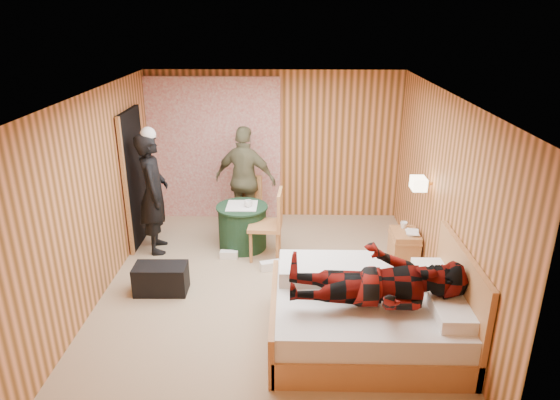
{
  "coord_description": "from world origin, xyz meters",
  "views": [
    {
      "loc": [
        0.27,
        -5.65,
        3.38
      ],
      "look_at": [
        0.14,
        0.47,
        1.05
      ],
      "focal_mm": 32.0,
      "sensor_mm": 36.0,
      "label": 1
    }
  ],
  "objects_px": {
    "duffel_bag": "(161,279)",
    "nightstand": "(404,247)",
    "round_table": "(243,226)",
    "man_at_table": "(245,180)",
    "chair_far": "(247,200)",
    "man_on_bed": "(379,270)",
    "wall_lamp": "(419,183)",
    "bed": "(368,314)",
    "woman_standing": "(154,193)",
    "chair_near": "(271,220)"
  },
  "relations": [
    {
      "from": "duffel_bag",
      "to": "nightstand",
      "type": "bearing_deg",
      "value": 13.34
    },
    {
      "from": "round_table",
      "to": "man_at_table",
      "type": "xyz_separation_m",
      "value": [
        0.0,
        0.64,
        0.52
      ]
    },
    {
      "from": "nightstand",
      "to": "chair_far",
      "type": "distance_m",
      "value": 2.56
    },
    {
      "from": "man_at_table",
      "to": "man_on_bed",
      "type": "bearing_deg",
      "value": 134.02
    },
    {
      "from": "wall_lamp",
      "to": "bed",
      "type": "xyz_separation_m",
      "value": [
        -0.8,
        -1.5,
        -0.98
      ]
    },
    {
      "from": "wall_lamp",
      "to": "man_at_table",
      "type": "xyz_separation_m",
      "value": [
        -2.37,
        1.39,
        -0.44
      ]
    },
    {
      "from": "wall_lamp",
      "to": "chair_far",
      "type": "xyz_separation_m",
      "value": [
        -2.34,
        1.36,
        -0.76
      ]
    },
    {
      "from": "round_table",
      "to": "duffel_bag",
      "type": "bearing_deg",
      "value": -125.01
    },
    {
      "from": "round_table",
      "to": "woman_standing",
      "type": "distance_m",
      "value": 1.39
    },
    {
      "from": "man_on_bed",
      "to": "nightstand",
      "type": "bearing_deg",
      "value": 69.81
    },
    {
      "from": "duffel_bag",
      "to": "woman_standing",
      "type": "height_order",
      "value": "woman_standing"
    },
    {
      "from": "round_table",
      "to": "chair_near",
      "type": "distance_m",
      "value": 0.61
    },
    {
      "from": "chair_far",
      "to": "man_at_table",
      "type": "bearing_deg",
      "value": 148.04
    },
    {
      "from": "chair_far",
      "to": "duffel_bag",
      "type": "bearing_deg",
      "value": -98.57
    },
    {
      "from": "man_on_bed",
      "to": "chair_far",
      "type": "bearing_deg",
      "value": 116.91
    },
    {
      "from": "wall_lamp",
      "to": "man_on_bed",
      "type": "xyz_separation_m",
      "value": [
        -0.77,
        -1.72,
        -0.32
      ]
    },
    {
      "from": "round_table",
      "to": "chair_near",
      "type": "bearing_deg",
      "value": -36.3
    },
    {
      "from": "wall_lamp",
      "to": "chair_far",
      "type": "height_order",
      "value": "wall_lamp"
    },
    {
      "from": "chair_near",
      "to": "bed",
      "type": "bearing_deg",
      "value": 33.52
    },
    {
      "from": "bed",
      "to": "woman_standing",
      "type": "relative_size",
      "value": 1.12
    },
    {
      "from": "nightstand",
      "to": "man_at_table",
      "type": "distance_m",
      "value": 2.65
    },
    {
      "from": "round_table",
      "to": "man_on_bed",
      "type": "relative_size",
      "value": 0.43
    },
    {
      "from": "bed",
      "to": "nightstand",
      "type": "bearing_deg",
      "value": 66.71
    },
    {
      "from": "chair_far",
      "to": "woman_standing",
      "type": "height_order",
      "value": "woman_standing"
    },
    {
      "from": "woman_standing",
      "to": "man_on_bed",
      "type": "bearing_deg",
      "value": -141.84
    },
    {
      "from": "man_on_bed",
      "to": "wall_lamp",
      "type": "bearing_deg",
      "value": 65.84
    },
    {
      "from": "chair_far",
      "to": "duffel_bag",
      "type": "distance_m",
      "value": 2.18
    },
    {
      "from": "bed",
      "to": "round_table",
      "type": "height_order",
      "value": "bed"
    },
    {
      "from": "round_table",
      "to": "chair_far",
      "type": "height_order",
      "value": "chair_far"
    },
    {
      "from": "nightstand",
      "to": "duffel_bag",
      "type": "xyz_separation_m",
      "value": [
        -3.24,
        -0.83,
        -0.07
      ]
    },
    {
      "from": "round_table",
      "to": "woman_standing",
      "type": "height_order",
      "value": "woman_standing"
    },
    {
      "from": "nightstand",
      "to": "wall_lamp",
      "type": "bearing_deg",
      "value": -80.63
    },
    {
      "from": "duffel_bag",
      "to": "round_table",
      "type": "bearing_deg",
      "value": 54.03
    },
    {
      "from": "chair_far",
      "to": "man_on_bed",
      "type": "distance_m",
      "value": 3.49
    },
    {
      "from": "wall_lamp",
      "to": "duffel_bag",
      "type": "distance_m",
      "value": 3.52
    },
    {
      "from": "chair_near",
      "to": "woman_standing",
      "type": "xyz_separation_m",
      "value": [
        -1.72,
        0.23,
        0.3
      ]
    },
    {
      "from": "round_table",
      "to": "bed",
      "type": "bearing_deg",
      "value": -55.12
    },
    {
      "from": "chair_far",
      "to": "wall_lamp",
      "type": "bearing_deg",
      "value": -12.67
    },
    {
      "from": "wall_lamp",
      "to": "woman_standing",
      "type": "xyz_separation_m",
      "value": [
        -3.64,
        0.65,
        -0.4
      ]
    },
    {
      "from": "bed",
      "to": "chair_near",
      "type": "xyz_separation_m",
      "value": [
        -1.12,
        1.92,
        0.28
      ]
    },
    {
      "from": "bed",
      "to": "nightstand",
      "type": "height_order",
      "value": "bed"
    },
    {
      "from": "bed",
      "to": "man_on_bed",
      "type": "distance_m",
      "value": 0.7
    },
    {
      "from": "woman_standing",
      "to": "man_on_bed",
      "type": "relative_size",
      "value": 1.01
    },
    {
      "from": "woman_standing",
      "to": "man_at_table",
      "type": "height_order",
      "value": "woman_standing"
    },
    {
      "from": "nightstand",
      "to": "man_on_bed",
      "type": "bearing_deg",
      "value": -110.19
    },
    {
      "from": "woman_standing",
      "to": "chair_near",
      "type": "bearing_deg",
      "value": -109.79
    },
    {
      "from": "duffel_bag",
      "to": "woman_standing",
      "type": "distance_m",
      "value": 1.45
    },
    {
      "from": "nightstand",
      "to": "man_on_bed",
      "type": "xyz_separation_m",
      "value": [
        -0.73,
        -1.99,
        0.72
      ]
    },
    {
      "from": "nightstand",
      "to": "chair_near",
      "type": "xyz_separation_m",
      "value": [
        -1.87,
        0.16,
        0.34
      ]
    },
    {
      "from": "nightstand",
      "to": "chair_near",
      "type": "height_order",
      "value": "chair_near"
    }
  ]
}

